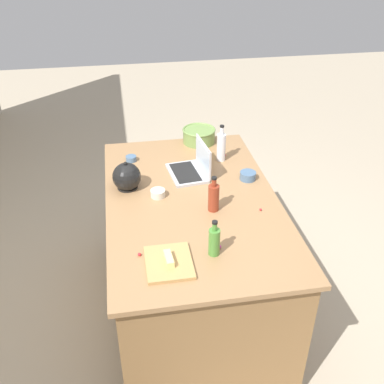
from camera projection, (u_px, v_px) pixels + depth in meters
The scene contains 20 objects.
ground_plane at pixel (192, 304), 3.24m from camera, with size 12.00×12.00×0.00m, color #B7A88E.
island_counter at pixel (192, 255), 3.00m from camera, with size 1.71×1.04×0.90m.
laptop at pixel (192, 168), 3.00m from camera, with size 0.33×0.27×0.22m.
mixing_bowl_large at pixel (199, 135), 3.40m from camera, with size 0.25×0.25×0.11m.
bottle_vinegar at pixel (221, 146), 3.13m from camera, with size 0.06×0.06×0.26m.
bottle_soy at pixel (214, 197), 2.61m from camera, with size 0.07×0.07×0.22m.
bottle_olive at pixel (214, 241), 2.28m from camera, with size 0.06×0.06×0.20m.
kettle at pixel (127, 177), 2.83m from camera, with size 0.21×0.18×0.20m.
cutting_board at pixel (169, 262), 2.25m from camera, with size 0.27×0.23×0.02m, color tan.
butter_stick_left at pixel (169, 259), 2.23m from camera, with size 0.11×0.04×0.04m, color #F4E58C.
ramekin_small at pixel (131, 159), 3.16m from camera, with size 0.07×0.07×0.04m, color slate.
ramekin_medium at pixel (248, 176), 2.94m from camera, with size 0.11×0.11×0.05m, color slate.
ramekin_wide at pixel (158, 193), 2.77m from camera, with size 0.09×0.09×0.05m, color beige.
candy_0 at pixel (190, 172), 3.02m from camera, with size 0.02×0.02×0.02m, color red.
candy_1 at pixel (139, 254), 2.30m from camera, with size 0.02×0.02×0.02m, color red.
candy_2 at pixel (219, 247), 2.35m from camera, with size 0.02×0.02×0.02m, color #CC3399.
candy_3 at pixel (198, 154), 3.24m from camera, with size 0.02×0.02×0.02m, color red.
candy_5 at pixel (193, 143), 3.39m from camera, with size 0.02×0.02×0.02m, color yellow.
candy_6 at pixel (261, 210), 2.65m from camera, with size 0.01×0.01×0.01m, color red.
candy_7 at pixel (225, 155), 3.23m from camera, with size 0.02×0.02×0.02m, color red.
Camera 1 is at (-2.28, 0.39, 2.41)m, focal length 42.19 mm.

